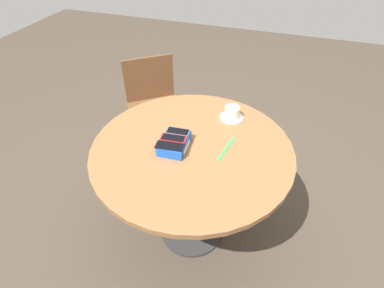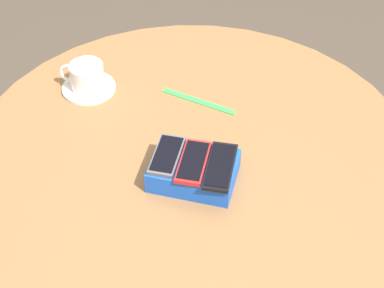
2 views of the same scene
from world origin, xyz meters
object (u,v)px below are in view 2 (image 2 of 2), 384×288
object	(u,v)px
phone_box	(194,171)
lanyard_strap	(198,101)
round_table	(192,182)
phone_red	(193,162)
phone_gray	(167,155)
phone_black	(220,166)
coffee_cup	(86,76)
saucer	(89,88)

from	to	relation	value
phone_box	lanyard_strap	world-z (taller)	phone_box
round_table	phone_red	distance (m)	0.19
phone_box	round_table	bearing A→B (deg)	-69.89
phone_box	phone_gray	size ratio (longest dim) A/B	1.48
phone_black	coffee_cup	size ratio (longest dim) A/B	1.26
phone_black	lanyard_strap	size ratio (longest dim) A/B	0.74
phone_gray	phone_black	bearing A→B (deg)	-178.58
phone_gray	saucer	size ratio (longest dim) A/B	0.94
saucer	lanyard_strap	size ratio (longest dim) A/B	0.68
phone_gray	phone_red	bearing A→B (deg)	177.73
phone_box	lanyard_strap	bearing A→B (deg)	-74.89
round_table	saucer	bearing A→B (deg)	-22.93
phone_gray	lanyard_strap	size ratio (longest dim) A/B	0.64
coffee_cup	round_table	bearing A→B (deg)	157.25
phone_gray	saucer	world-z (taller)	phone_gray
round_table	phone_red	xyz separation A→B (m)	(-0.03, 0.09, 0.16)
phone_box	lanyard_strap	distance (m)	0.27
round_table	lanyard_strap	xyz separation A→B (m)	(0.04, -0.17, 0.11)
phone_gray	phone_box	bearing A→B (deg)	-177.63
saucer	coffee_cup	bearing A→B (deg)	4.46
phone_red	lanyard_strap	xyz separation A→B (m)	(0.07, -0.27, -0.06)
phone_red	coffee_cup	world-z (taller)	coffee_cup
phone_gray	coffee_cup	xyz separation A→B (m)	(0.30, -0.23, -0.01)
phone_gray	coffee_cup	bearing A→B (deg)	-37.21
phone_gray	round_table	bearing A→B (deg)	-108.50
phone_box	phone_black	bearing A→B (deg)	-179.54
round_table	phone_red	bearing A→B (deg)	109.28
phone_box	phone_black	xyz separation A→B (m)	(-0.06, -0.00, 0.03)
phone_black	round_table	bearing A→B (deg)	-43.21
phone_box	phone_gray	distance (m)	0.07
phone_box	phone_gray	world-z (taller)	phone_gray
phone_red	lanyard_strap	distance (m)	0.28
lanyard_strap	phone_black	bearing A→B (deg)	116.56
round_table	lanyard_strap	distance (m)	0.21
round_table	phone_black	xyz separation A→B (m)	(-0.09, 0.09, 0.16)
saucer	lanyard_strap	world-z (taller)	saucer
phone_box	lanyard_strap	xyz separation A→B (m)	(0.07, -0.26, -0.02)
phone_gray	saucer	xyz separation A→B (m)	(0.29, -0.23, -0.05)
phone_gray	coffee_cup	world-z (taller)	coffee_cup
saucer	phone_gray	bearing A→B (deg)	142.54
coffee_cup	phone_red	bearing A→B (deg)	147.55
round_table	coffee_cup	xyz separation A→B (m)	(0.33, -0.14, 0.15)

